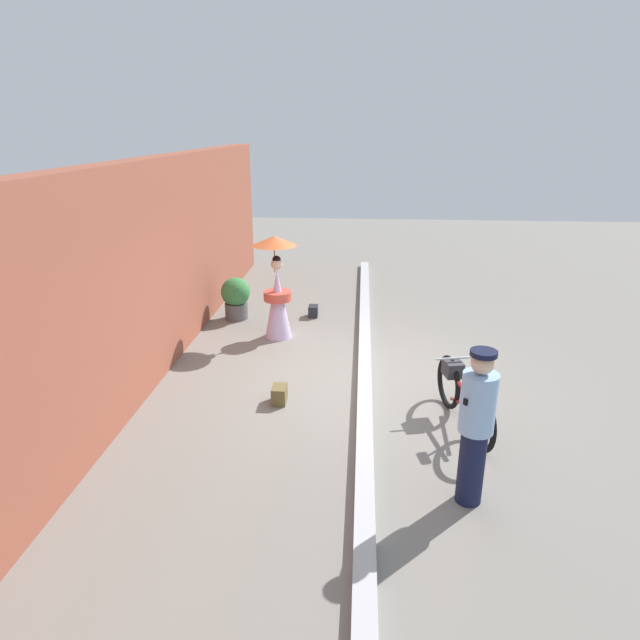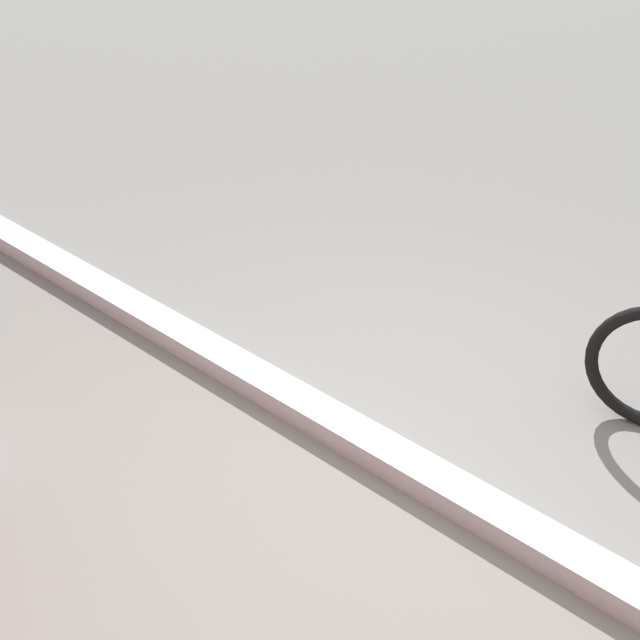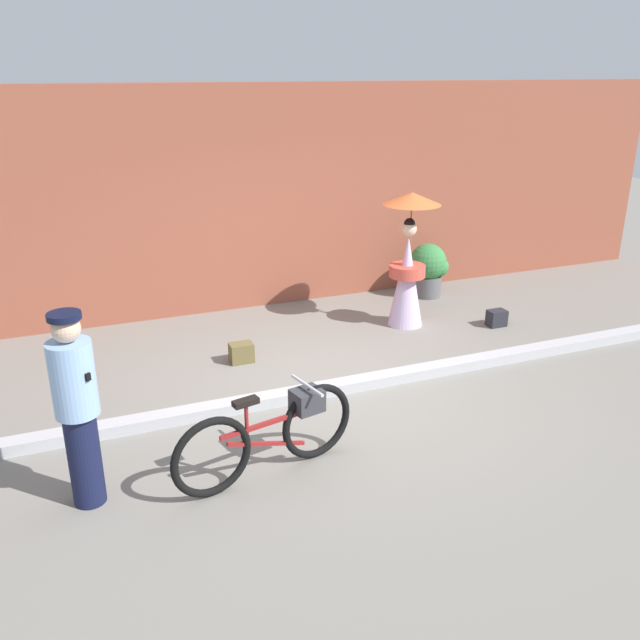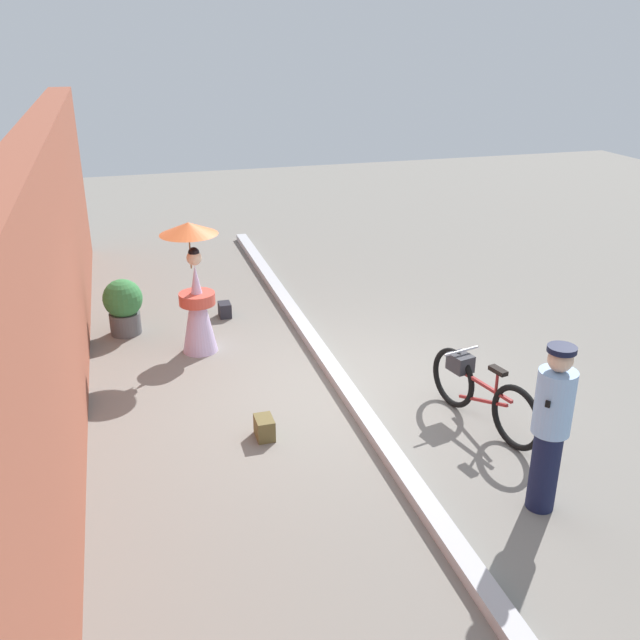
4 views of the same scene
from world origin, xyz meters
name	(u,v)px [view 1 (image 1 of 4)]	position (x,y,z in m)	size (l,w,h in m)	color
ground_plane	(364,380)	(0.00, 0.00, 0.00)	(30.00, 30.00, 0.00)	gray
building_wall	(143,273)	(0.00, 3.24, 1.58)	(14.00, 0.40, 3.16)	brown
sidewalk_curb	(365,376)	(0.00, 0.00, 0.06)	(14.00, 0.20, 0.12)	#B2B2B7
bicycle_near_officer	(462,395)	(-1.18, -1.22, 0.40)	(1.74, 0.55, 0.79)	black
person_officer	(476,424)	(-2.70, -1.05, 0.88)	(0.34, 0.34, 1.65)	#141938
person_with_parasol	(277,288)	(1.66, 1.56, 0.90)	(0.77, 0.77, 1.82)	silver
potted_plant_by_door	(236,296)	(2.58, 2.52, 0.45)	(0.58, 0.57, 0.83)	#59595B
backpack_on_pavement	(313,311)	(2.80, 1.02, 0.12)	(0.25, 0.18, 0.23)	#26262D
backpack_spare	(280,394)	(-0.80, 1.16, 0.13)	(0.28, 0.19, 0.24)	brown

